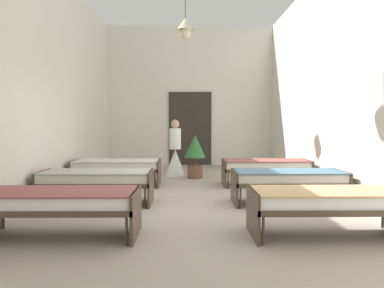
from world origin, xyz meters
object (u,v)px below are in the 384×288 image
bed_left_row_1 (97,179)px  bed_right_row_1 (288,178)px  bed_left_row_2 (117,166)px  nurse_near_aisle (175,156)px  bed_left_row_0 (60,201)px  potted_plant (195,152)px  bed_right_row_0 (328,201)px  bed_right_row_2 (266,166)px

bed_left_row_1 → bed_right_row_1: size_ratio=1.00×
bed_left_row_1 → bed_left_row_2: 1.90m
bed_right_row_1 → nurse_near_aisle: 4.10m
bed_left_row_1 → bed_left_row_0: bearing=-90.0°
potted_plant → nurse_near_aisle: bearing=138.0°
bed_right_row_0 → bed_left_row_1: size_ratio=1.00×
bed_right_row_0 → bed_right_row_1: 1.90m
bed_right_row_0 → bed_left_row_1: 3.81m
nurse_near_aisle → bed_left_row_0: bearing=87.3°
bed_right_row_0 → potted_plant: size_ratio=1.75×
bed_right_row_2 → bed_right_row_1: bearing=-90.0°
bed_right_row_2 → bed_left_row_1: bearing=-150.1°
bed_right_row_0 → potted_plant: (-1.55, 4.98, 0.22)m
bed_right_row_0 → bed_left_row_2: same height
bed_right_row_2 → bed_left_row_0: bearing=-131.0°
bed_left_row_1 → bed_right_row_0: bearing=-29.9°
bed_left_row_1 → nurse_near_aisle: 3.75m
bed_left_row_1 → nurse_near_aisle: size_ratio=1.28×
bed_right_row_1 → potted_plant: bearing=116.7°
bed_right_row_0 → bed_left_row_1: same height
bed_left_row_1 → bed_left_row_2: size_ratio=1.00×
bed_right_row_2 → bed_left_row_2: bearing=180.0°
bed_left_row_2 → nurse_near_aisle: size_ratio=1.28×
nurse_near_aisle → potted_plant: nurse_near_aisle is taller
nurse_near_aisle → bed_left_row_1: bearing=80.8°
nurse_near_aisle → potted_plant: size_ratio=1.37×
bed_right_row_2 → potted_plant: bearing=142.8°
bed_left_row_2 → bed_right_row_2: size_ratio=1.00×
bed_left_row_2 → potted_plant: 2.12m
bed_left_row_2 → bed_right_row_2: 3.30m
bed_right_row_2 → nurse_near_aisle: 2.64m
bed_left_row_0 → bed_right_row_0: bearing=0.0°
bed_left_row_0 → bed_right_row_1: size_ratio=1.00×
bed_left_row_1 → bed_left_row_2: bearing=90.0°
bed_right_row_0 → potted_plant: 5.22m
bed_left_row_1 → potted_plant: 3.55m
bed_left_row_2 → bed_right_row_1: bearing=-29.9°
bed_right_row_1 → bed_right_row_2: (0.00, 1.90, 0.00)m
bed_right_row_1 → nurse_near_aisle: nurse_near_aisle is taller
bed_left_row_1 → bed_right_row_2: size_ratio=1.00×
bed_right_row_0 → bed_left_row_2: 5.04m
bed_right_row_1 → bed_right_row_2: 1.90m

